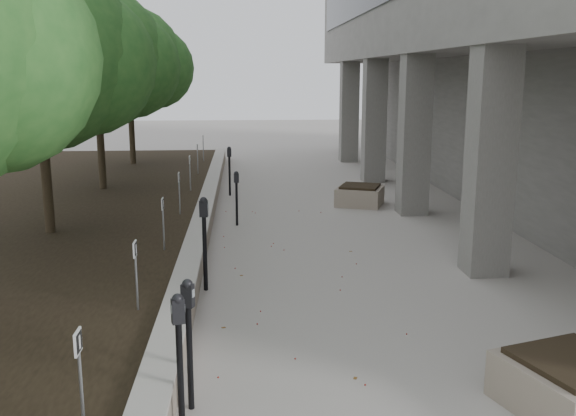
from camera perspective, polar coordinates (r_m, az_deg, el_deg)
name	(u,v)px	position (r m, az deg, el deg)	size (l,w,h in m)	color
retaining_wall	(202,225)	(14.18, -7.68, -1.53)	(0.39, 26.00, 0.50)	gray
planting_bed	(32,230)	(14.89, -21.93, -1.85)	(7.00, 26.00, 0.40)	#2D2316
crabapple_tree_3	(40,95)	(13.36, -21.32, 9.39)	(4.60, 4.00, 5.44)	#286024
crabapple_tree_4	(97,89)	(18.20, -16.69, 10.16)	(4.60, 4.00, 5.44)	#286024
crabapple_tree_5	(129,86)	(23.10, -14.00, 10.58)	(4.60, 4.00, 5.44)	#286024
parking_sign_2	(81,382)	(6.07, -18.05, -14.55)	(0.04, 0.22, 0.96)	black
parking_sign_3	(136,276)	(8.80, -13.42, -5.91)	(0.04, 0.22, 0.96)	black
parking_sign_4	(163,224)	(11.67, -11.09, -1.42)	(0.04, 0.22, 0.96)	black
parking_sign_5	(179,193)	(14.58, -9.69, 1.30)	(0.04, 0.22, 0.96)	black
parking_sign_6	(190,173)	(17.53, -8.75, 3.10)	(0.04, 0.22, 0.96)	black
parking_sign_7	(198,159)	(20.49, -8.09, 4.39)	(0.04, 0.22, 0.96)	black
parking_sign_8	(203,148)	(23.46, -7.59, 5.35)	(0.04, 0.22, 0.96)	black
parking_meter_1	(180,364)	(6.55, -9.65, -13.55)	(0.14, 0.10, 1.45)	black
parking_meter_2	(189,345)	(6.93, -8.81, -12.02)	(0.14, 0.10, 1.46)	black
parking_meter_3	(205,244)	(10.54, -7.46, -3.22)	(0.16, 0.11, 1.58)	black
parking_meter_4	(237,198)	(15.02, -4.62, 0.86)	(0.13, 0.09, 1.30)	black
parking_meter_5	(230,171)	(18.77, -5.25, 3.30)	(0.14, 0.10, 1.45)	black
planter_front	(572,384)	(7.64, 24.09, -14.20)	(1.26, 1.26, 0.59)	gray
planter_back	(360,195)	(17.52, 6.44, 1.16)	(1.18, 1.18, 0.55)	gray
berry_scatter	(295,295)	(10.41, 0.59, -7.80)	(3.30, 14.10, 0.02)	maroon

